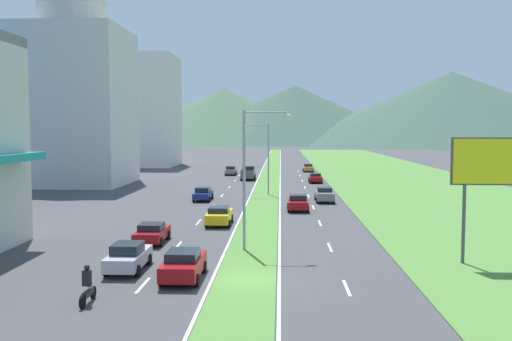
{
  "coord_description": "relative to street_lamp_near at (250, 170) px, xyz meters",
  "views": [
    {
      "loc": [
        1.8,
        -28.21,
        7.86
      ],
      "look_at": [
        -0.7,
        28.17,
        3.62
      ],
      "focal_mm": 38.96,
      "sensor_mm": 36.0,
      "label": 1
    }
  ],
  "objects": [
    {
      "name": "lane_dash_left_2",
      "position": [
        -4.92,
        -8.3,
        -5.23
      ],
      "size": [
        0.16,
        2.8,
        0.01
      ],
      "primitive_type": "cube",
      "color": "silver",
      "rests_on": "ground_plane"
    },
    {
      "name": "car_6",
      "position": [
        -3.07,
        -7.08,
        -4.44
      ],
      "size": [
        2.0,
        4.39,
        1.55
      ],
      "rotation": [
        0.0,
        0.0,
        1.57
      ],
      "color": "maroon",
      "rests_on": "ground_plane"
    },
    {
      "name": "street_lamp_near",
      "position": [
        0.0,
        0.0,
        0.0
      ],
      "size": [
        3.08,
        0.39,
        9.06
      ],
      "color": "#99999E",
      "rests_on": "ground_plane"
    },
    {
      "name": "lane_dash_right_3",
      "position": [
        5.28,
        1.16,
        -5.23
      ],
      "size": [
        0.16,
        2.8,
        0.01
      ],
      "primitive_type": "cube",
      "color": "silver",
      "rests_on": "ground_plane"
    },
    {
      "name": "car_1",
      "position": [
        -6.44,
        -5.46,
        -4.45
      ],
      "size": [
        1.9,
        4.21,
        1.57
      ],
      "rotation": [
        0.0,
        0.0,
        1.57
      ],
      "color": "#B2B2B7",
      "rests_on": "ground_plane"
    },
    {
      "name": "lane_dash_left_7",
      "position": [
        -4.92,
        38.98,
        -5.23
      ],
      "size": [
        0.16,
        2.8,
        0.01
      ],
      "primitive_type": "cube",
      "color": "silver",
      "rests_on": "ground_plane"
    },
    {
      "name": "lane_dash_left_4",
      "position": [
        -4.92,
        10.61,
        -5.23
      ],
      "size": [
        0.16,
        2.8,
        0.01
      ],
      "primitive_type": "cube",
      "color": "silver",
      "rests_on": "ground_plane"
    },
    {
      "name": "hill_far_center",
      "position": [
        9.66,
        280.17,
        11.06
      ],
      "size": [
        141.55,
        141.55,
        32.59
      ],
      "primitive_type": "cone",
      "color": "#3D5647",
      "rests_on": "ground_plane"
    },
    {
      "name": "grass_verge_right",
      "position": [
        20.78,
        52.79,
        -5.21
      ],
      "size": [
        24.0,
        240.0,
        0.06
      ],
      "primitive_type": "cube",
      "color": "#518438",
      "rests_on": "ground_plane"
    },
    {
      "name": "grass_median",
      "position": [
        0.18,
        52.79,
        -5.21
      ],
      "size": [
        3.2,
        240.0,
        0.06
      ],
      "primitive_type": "cube",
      "color": "#518438",
      "rests_on": "ground_plane"
    },
    {
      "name": "hill_far_left",
      "position": [
        -30.24,
        277.25,
        10.24
      ],
      "size": [
        130.53,
        130.53,
        30.96
      ],
      "primitive_type": "cone",
      "color": "#47664C",
      "rests_on": "ground_plane"
    },
    {
      "name": "car_5",
      "position": [
        6.74,
        24.35,
        -4.44
      ],
      "size": [
        1.96,
        4.32,
        1.56
      ],
      "rotation": [
        0.0,
        0.0,
        -1.57
      ],
      "color": "slate",
      "rests_on": "ground_plane"
    },
    {
      "name": "motorcycle_rider",
      "position": [
        -6.67,
        -11.32,
        -4.49
      ],
      "size": [
        0.36,
        2.0,
        1.8
      ],
      "rotation": [
        0.0,
        0.0,
        1.57
      ],
      "color": "black",
      "rests_on": "ground_plane"
    },
    {
      "name": "edge_line_median_left",
      "position": [
        -1.57,
        52.79,
        -5.23
      ],
      "size": [
        0.16,
        240.0,
        0.01
      ],
      "primitive_type": "cube",
      "color": "silver",
      "rests_on": "ground_plane"
    },
    {
      "name": "lane_dash_right_6",
      "position": [
        5.28,
        29.53,
        -5.23
      ],
      "size": [
        0.16,
        2.8,
        0.01
      ],
      "primitive_type": "cube",
      "color": "silver",
      "rests_on": "ground_plane"
    },
    {
      "name": "edge_line_median_right",
      "position": [
        1.93,
        52.79,
        -5.23
      ],
      "size": [
        0.16,
        240.0,
        0.01
      ],
      "primitive_type": "cube",
      "color": "silver",
      "rests_on": "ground_plane"
    },
    {
      "name": "lane_dash_right_5",
      "position": [
        5.28,
        20.07,
        -5.23
      ],
      "size": [
        0.16,
        2.8,
        0.01
      ],
      "primitive_type": "cube",
      "color": "silver",
      "rests_on": "ground_plane"
    },
    {
      "name": "car_2",
      "position": [
        -6.47,
        58.57,
        -4.47
      ],
      "size": [
        1.86,
        4.2,
        1.53
      ],
      "rotation": [
        0.0,
        0.0,
        1.57
      ],
      "color": "slate",
      "rests_on": "ground_plane"
    },
    {
      "name": "lane_dash_right_9",
      "position": [
        5.28,
        57.89,
        -5.23
      ],
      "size": [
        0.16,
        2.8,
        0.01
      ],
      "primitive_type": "cube",
      "color": "silver",
      "rests_on": "ground_plane"
    },
    {
      "name": "car_3",
      "position": [
        7.07,
        66.82,
        -4.51
      ],
      "size": [
        1.89,
        4.19,
        1.41
      ],
      "rotation": [
        0.0,
        0.0,
        -1.57
      ],
      "color": "#C6842D",
      "rests_on": "ground_plane"
    },
    {
      "name": "ground_plane",
      "position": [
        0.18,
        -7.21,
        -5.24
      ],
      "size": [
        600.0,
        600.0,
        0.0
      ],
      "primitive_type": "plane",
      "color": "#424244"
    },
    {
      "name": "billboard_roadside",
      "position": [
        14.3,
        -3.14,
        0.37
      ],
      "size": [
        5.04,
        0.28,
        7.38
      ],
      "color": "#4C4C51",
      "rests_on": "ground_plane"
    },
    {
      "name": "lane_dash_left_6",
      "position": [
        -4.92,
        29.53,
        -5.23
      ],
      "size": [
        0.16,
        2.8,
        0.01
      ],
      "primitive_type": "cube",
      "color": "silver",
      "rests_on": "ground_plane"
    },
    {
      "name": "lane_dash_right_8",
      "position": [
        5.28,
        48.44,
        -5.23
      ],
      "size": [
        0.16,
        2.8,
        0.01
      ],
      "primitive_type": "cube",
      "color": "silver",
      "rests_on": "ground_plane"
    },
    {
      "name": "car_7",
      "position": [
        7.09,
        45.72,
        -4.52
      ],
      "size": [
        1.94,
        4.16,
        1.38
      ],
      "rotation": [
        0.0,
        0.0,
        -1.57
      ],
      "color": "maroon",
      "rests_on": "ground_plane"
    },
    {
      "name": "lane_dash_right_7",
      "position": [
        5.28,
        38.98,
        -5.23
      ],
      "size": [
        0.16,
        2.8,
        0.01
      ],
      "primitive_type": "cube",
      "color": "silver",
      "rests_on": "ground_plane"
    },
    {
      "name": "pickup_truck_0",
      "position": [
        -3.02,
        50.36,
        -4.26
      ],
      "size": [
        2.18,
        5.4,
        2.0
      ],
      "rotation": [
        0.0,
        0.0,
        1.57
      ],
      "color": "#515459",
      "rests_on": "ground_plane"
    },
    {
      "name": "car_8",
      "position": [
        3.67,
        17.74,
        -4.46
      ],
      "size": [
        2.03,
        4.02,
        1.53
      ],
      "rotation": [
        0.0,
        0.0,
        -1.57
      ],
      "color": "maroon",
      "rests_on": "ground_plane"
    },
    {
      "name": "lane_dash_left_8",
      "position": [
        -4.92,
        48.44,
        -5.23
      ],
      "size": [
        0.16,
        2.8,
        0.01
      ],
      "primitive_type": "cube",
      "color": "silver",
      "rests_on": "ground_plane"
    },
    {
      "name": "lane_dash_left_3",
      "position": [
        -4.92,
        1.16,
        -5.23
      ],
      "size": [
        0.16,
        2.8,
        0.01
      ],
      "primitive_type": "cube",
      "color": "silver",
      "rests_on": "ground_plane"
    },
    {
      "name": "lane_dash_right_10",
      "position": [
        5.28,
        67.35,
        -5.23
      ],
      "size": [
        0.16,
        2.8,
        0.01
      ],
      "primitive_type": "cube",
      "color": "silver",
      "rests_on": "ground_plane"
    },
    {
      "name": "lane_dash_right_4",
      "position": [
        5.28,
        10.61,
        -5.23
      ],
      "size": [
        0.16,
        2.8,
        0.01
      ],
      "primitive_type": "cube",
      "color": "silver",
      "rests_on": "ground_plane"
    },
    {
      "name": "lane_dash_right_2",
      "position": [
        5.28,
        -8.3,
        -5.23
      ],
      "size": [
        0.16,
        2.8,
        0.01
      ],
      "primitive_type": "cube",
      "color": "silver",
      "rests_on": "ground_plane"
    },
    {
      "name": "car_0",
      "position": [
        -3.03,
        9.53,
        -4.46
      ],
      "size": [
        2.0,
        4.52,
        1.5
      ],
      "rotation": [
        0.0,
        0.0,
        1.57
      ],
      "color": "yellow",
      "rests_on": "ground_plane"
    },
    {
      "name": "midrise_colored",
      "position": [
        -27.93,
        81.48,
        6.36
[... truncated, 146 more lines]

